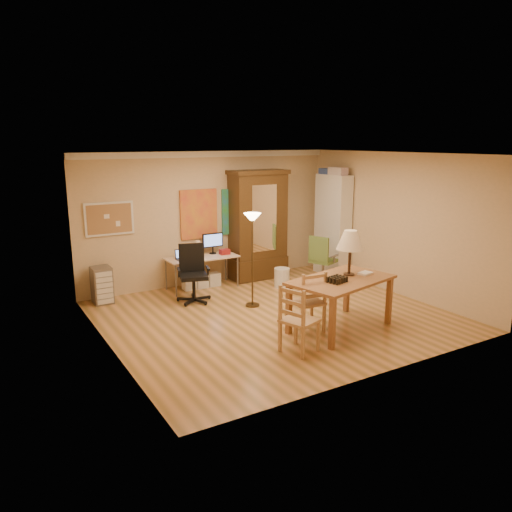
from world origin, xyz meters
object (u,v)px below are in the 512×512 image
office_chair_black (194,287)px  armoire (258,232)px  dining_table (345,268)px  bookshelf (333,226)px  office_chair_green (322,270)px  computer_desk (203,269)px

office_chair_black → armoire: bearing=23.6°
dining_table → bookshelf: (1.88, 2.61, 0.12)m
office_chair_black → dining_table: bearing=-57.4°
office_chair_black → bookshelf: bearing=3.6°
office_chair_black → armoire: size_ratio=0.46×
office_chair_green → office_chair_black: bearing=175.6°
bookshelf → armoire: bearing=158.9°
armoire → office_chair_green: bearing=-47.2°
dining_table → armoire: bearing=84.1°
computer_desk → office_chair_green: size_ratio=1.42×
computer_desk → office_chair_black: (-0.52, -0.73, -0.11)m
dining_table → computer_desk: (-1.01, 3.12, -0.58)m
bookshelf → dining_table: bearing=-125.7°
office_chair_black → office_chair_green: bearing=-4.4°
dining_table → computer_desk: size_ratio=1.28×
dining_table → bookshelf: size_ratio=0.83×
computer_desk → armoire: (1.34, 0.09, 0.61)m
office_chair_green → armoire: size_ratio=0.43×
office_chair_black → office_chair_green: size_ratio=1.06×
computer_desk → bookshelf: 3.02m
dining_table → bookshelf: bearing=54.3°
armoire → bookshelf: size_ratio=1.05×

